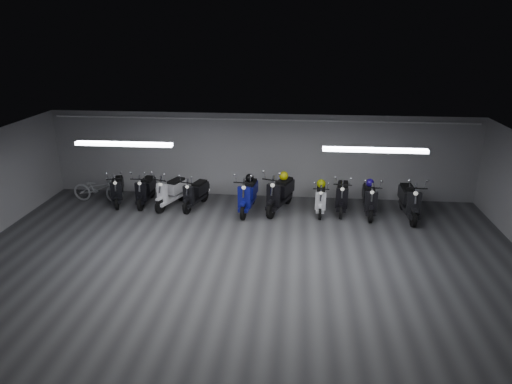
# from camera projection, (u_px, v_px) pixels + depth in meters

# --- Properties ---
(floor) EXTENTS (14.00, 10.00, 0.01)m
(floor) POSITION_uv_depth(u_px,v_px,m) (242.00, 270.00, 10.74)
(floor) COLOR #3B3C3E
(floor) RESTS_ON ground
(ceiling) EXTENTS (14.00, 10.00, 0.01)m
(ceiling) POSITION_uv_depth(u_px,v_px,m) (241.00, 156.00, 9.77)
(ceiling) COLOR gray
(ceiling) RESTS_ON ground
(back_wall) EXTENTS (14.00, 0.01, 2.80)m
(back_wall) POSITION_uv_depth(u_px,v_px,m) (260.00, 156.00, 14.93)
(back_wall) COLOR gray
(back_wall) RESTS_ON ground
(front_wall) EXTENTS (14.00, 0.01, 2.80)m
(front_wall) POSITION_uv_depth(u_px,v_px,m) (191.00, 375.00, 5.58)
(front_wall) COLOR gray
(front_wall) RESTS_ON ground
(fluor_strip_left) EXTENTS (2.40, 0.18, 0.08)m
(fluor_strip_left) POSITION_uv_depth(u_px,v_px,m) (124.00, 144.00, 10.99)
(fluor_strip_left) COLOR white
(fluor_strip_left) RESTS_ON ceiling
(fluor_strip_right) EXTENTS (2.40, 0.18, 0.08)m
(fluor_strip_right) POSITION_uv_depth(u_px,v_px,m) (375.00, 150.00, 10.46)
(fluor_strip_right) COLOR white
(fluor_strip_right) RESTS_ON ceiling
(conduit) EXTENTS (13.60, 0.05, 0.05)m
(conduit) POSITION_uv_depth(u_px,v_px,m) (260.00, 120.00, 14.43)
(conduit) COLOR white
(conduit) RESTS_ON back_wall
(scooter_0) EXTENTS (1.03, 1.77, 1.25)m
(scooter_0) POSITION_uv_depth(u_px,v_px,m) (117.00, 185.00, 14.54)
(scooter_0) COLOR black
(scooter_0) RESTS_ON floor
(scooter_1) EXTENTS (0.58, 1.71, 1.27)m
(scooter_1) POSITION_uv_depth(u_px,v_px,m) (145.00, 185.00, 14.48)
(scooter_1) COLOR black
(scooter_1) RESTS_ON floor
(scooter_2) EXTENTS (1.18, 1.87, 1.32)m
(scooter_2) POSITION_uv_depth(u_px,v_px,m) (171.00, 187.00, 14.26)
(scooter_2) COLOR white
(scooter_2) RESTS_ON floor
(scooter_3) EXTENTS (1.01, 1.77, 1.25)m
(scooter_3) POSITION_uv_depth(u_px,v_px,m) (195.00, 189.00, 14.19)
(scooter_3) COLOR black
(scooter_3) RESTS_ON floor
(scooter_4) EXTENTS (0.84, 1.98, 1.43)m
(scooter_4) POSITION_uv_depth(u_px,v_px,m) (248.00, 190.00, 13.85)
(scooter_4) COLOR navy
(scooter_4) RESTS_ON floor
(scooter_5) EXTENTS (1.33, 2.11, 1.49)m
(scooter_5) POSITION_uv_depth(u_px,v_px,m) (280.00, 188.00, 13.90)
(scooter_5) COLOR black
(scooter_5) RESTS_ON floor
(scooter_6) EXTENTS (0.60, 1.61, 1.18)m
(scooter_6) POSITION_uv_depth(u_px,v_px,m) (321.00, 195.00, 13.82)
(scooter_6) COLOR silver
(scooter_6) RESTS_ON floor
(scooter_7) EXTENTS (0.79, 1.84, 1.33)m
(scooter_7) POSITION_uv_depth(u_px,v_px,m) (342.00, 191.00, 13.89)
(scooter_7) COLOR black
(scooter_7) RESTS_ON floor
(scooter_8) EXTENTS (0.68, 1.81, 1.33)m
(scooter_8) POSITION_uv_depth(u_px,v_px,m) (370.00, 194.00, 13.64)
(scooter_8) COLOR black
(scooter_8) RESTS_ON floor
(scooter_9) EXTENTS (0.68, 1.95, 1.44)m
(scooter_9) POSITION_uv_depth(u_px,v_px,m) (410.00, 195.00, 13.39)
(scooter_9) COLOR black
(scooter_9) RESTS_ON floor
(bicycle) EXTENTS (1.72, 0.70, 1.09)m
(bicycle) POSITION_uv_depth(u_px,v_px,m) (98.00, 186.00, 14.72)
(bicycle) COLOR silver
(bicycle) RESTS_ON floor
(helmet_0) EXTENTS (0.28, 0.28, 0.28)m
(helmet_0) POSITION_uv_depth(u_px,v_px,m) (284.00, 176.00, 14.03)
(helmet_0) COLOR #D6D30C
(helmet_0) RESTS_ON scooter_5
(helmet_1) EXTENTS (0.26, 0.26, 0.26)m
(helmet_1) POSITION_uv_depth(u_px,v_px,m) (250.00, 178.00, 13.99)
(helmet_1) COLOR black
(helmet_1) RESTS_ON scooter_4
(helmet_2) EXTENTS (0.28, 0.28, 0.28)m
(helmet_2) POSITION_uv_depth(u_px,v_px,m) (321.00, 184.00, 13.93)
(helmet_2) COLOR #ACBE0B
(helmet_2) RESTS_ON scooter_6
(helmet_3) EXTENTS (0.25, 0.25, 0.25)m
(helmet_3) POSITION_uv_depth(u_px,v_px,m) (370.00, 183.00, 13.78)
(helmet_3) COLOR #200C88
(helmet_3) RESTS_ON scooter_8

